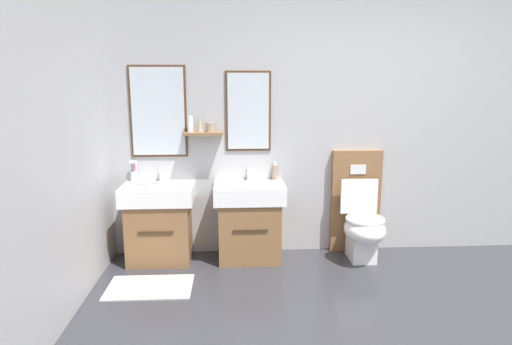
# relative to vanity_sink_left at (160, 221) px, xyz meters

# --- Properties ---
(wall_back) EXTENTS (5.12, 0.27, 2.75)m
(wall_back) POSITION_rel_vanity_sink_left_xyz_m (1.96, 0.25, 1.00)
(wall_back) COLOR #A8A8AA
(wall_back) RESTS_ON ground
(bath_mat) EXTENTS (0.68, 0.44, 0.01)m
(bath_mat) POSITION_rel_vanity_sink_left_xyz_m (-0.00, -0.58, -0.37)
(bath_mat) COLOR #9E9993
(bath_mat) RESTS_ON ground
(vanity_sink_left) EXTENTS (0.64, 0.47, 0.72)m
(vanity_sink_left) POSITION_rel_vanity_sink_left_xyz_m (0.00, 0.00, 0.00)
(vanity_sink_left) COLOR brown
(vanity_sink_left) RESTS_ON ground
(tap_on_left_sink) EXTENTS (0.03, 0.13, 0.11)m
(tap_on_left_sink) POSITION_rel_vanity_sink_left_xyz_m (-0.00, 0.17, 0.41)
(tap_on_left_sink) COLOR silver
(tap_on_left_sink) RESTS_ON vanity_sink_left
(vanity_sink_right) EXTENTS (0.64, 0.47, 0.72)m
(vanity_sink_right) POSITION_rel_vanity_sink_left_xyz_m (0.83, 0.00, 0.00)
(vanity_sink_right) COLOR brown
(vanity_sink_right) RESTS_ON ground
(tap_on_right_sink) EXTENTS (0.03, 0.13, 0.11)m
(tap_on_right_sink) POSITION_rel_vanity_sink_left_xyz_m (0.83, 0.17, 0.41)
(tap_on_right_sink) COLOR silver
(tap_on_right_sink) RESTS_ON vanity_sink_right
(toilet) EXTENTS (0.48, 0.62, 1.00)m
(toilet) POSITION_rel_vanity_sink_left_xyz_m (1.87, -0.01, -0.00)
(toilet) COLOR brown
(toilet) RESTS_ON ground
(toothbrush_cup) EXTENTS (0.07, 0.07, 0.21)m
(toothbrush_cup) POSITION_rel_vanity_sink_left_xyz_m (-0.24, 0.15, 0.40)
(toothbrush_cup) COLOR silver
(toothbrush_cup) RESTS_ON vanity_sink_left
(soap_dispenser) EXTENTS (0.06, 0.06, 0.18)m
(soap_dispenser) POSITION_rel_vanity_sink_left_xyz_m (1.08, 0.16, 0.42)
(soap_dispenser) COLOR gray
(soap_dispenser) RESTS_ON vanity_sink_right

